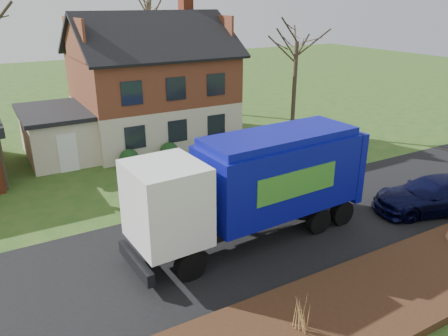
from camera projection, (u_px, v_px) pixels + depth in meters
ground at (240, 239)px, 17.00m from camera, size 120.00×120.00×0.00m
road at (240, 239)px, 17.00m from camera, size 80.00×7.00×0.02m
mulch_verge at (336, 315)px, 12.66m from camera, size 80.00×3.50×0.30m
main_house at (145, 79)px, 27.50m from camera, size 12.95×8.95×9.26m
garbage_truck at (257, 181)px, 16.34m from camera, size 9.68×3.03×4.10m
silver_sedan at (180, 190)px, 19.57m from camera, size 4.56×1.94×1.46m
navy_wagon at (433, 195)px, 19.03m from camera, size 5.64×3.69×1.52m
tree_front_east at (298, 25)px, 28.17m from camera, size 3.18×3.18×8.82m
grass_clump_mid at (300, 313)px, 11.77m from camera, size 0.37×0.30×1.03m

